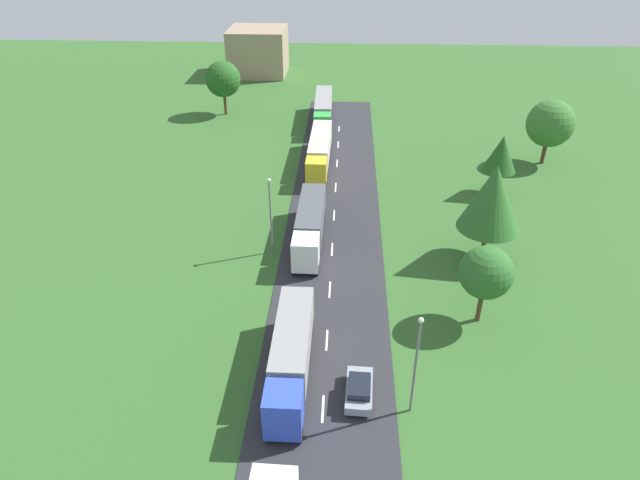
{
  "coord_description": "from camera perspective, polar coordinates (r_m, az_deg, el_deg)",
  "views": [
    {
      "loc": [
        1.09,
        1.14,
        29.54
      ],
      "look_at": [
        -1.07,
        44.73,
        2.72
      ],
      "focal_mm": 31.13,
      "sensor_mm": 36.0,
      "label": 1
    }
  ],
  "objects": [
    {
      "name": "truck_second",
      "position": [
        40.01,
        -3.01,
        -11.67
      ],
      "size": [
        2.51,
        12.14,
        3.62
      ],
      "color": "blue",
      "rests_on": "road"
    },
    {
      "name": "car_third",
      "position": [
        39.52,
        4.05,
        -15.08
      ],
      "size": [
        2.0,
        4.03,
        1.52
      ],
      "color": "#8C939E",
      "rests_on": "road"
    },
    {
      "name": "tree_birch",
      "position": [
        91.43,
        -9.95,
        15.97
      ],
      "size": [
        5.52,
        5.52,
        8.42
      ],
      "color": "#513823",
      "rests_on": "ground"
    },
    {
      "name": "lamppost_third",
      "position": [
        52.41,
        -5.1,
        2.85
      ],
      "size": [
        0.36,
        0.36,
        7.97
      ],
      "color": "slate",
      "rests_on": "ground"
    },
    {
      "name": "truck_third",
      "position": [
        55.05,
        -1.05,
        1.64
      ],
      "size": [
        2.62,
        12.78,
        3.44
      ],
      "color": "white",
      "rests_on": "road"
    },
    {
      "name": "tree_maple",
      "position": [
        52.6,
        17.29,
        4.18
      ],
      "size": [
        5.73,
        5.73,
        9.74
      ],
      "color": "#513823",
      "rests_on": "ground"
    },
    {
      "name": "lamppost_second",
      "position": [
        36.6,
        9.84,
        -12.18
      ],
      "size": [
        0.36,
        0.36,
        8.06
      ],
      "color": "slate",
      "rests_on": "ground"
    },
    {
      "name": "tree_pine",
      "position": [
        45.2,
        16.71,
        -3.25
      ],
      "size": [
        4.27,
        4.27,
        6.88
      ],
      "color": "#513823",
      "rests_on": "ground"
    },
    {
      "name": "truck_fifth",
      "position": [
        87.25,
        0.34,
        13.31
      ],
      "size": [
        2.78,
        14.82,
        3.7
      ],
      "color": "green",
      "rests_on": "road"
    },
    {
      "name": "tree_oak",
      "position": [
        66.75,
        18.12,
        8.39
      ],
      "size": [
        3.82,
        3.82,
        7.13
      ],
      "color": "#513823",
      "rests_on": "ground"
    },
    {
      "name": "road",
      "position": [
        37.65,
        0.11,
        -20.03
      ],
      "size": [
        10.0,
        140.0,
        0.06
      ],
      "primitive_type": "cube",
      "color": "#2B2B30",
      "rests_on": "ground"
    },
    {
      "name": "tree_elm",
      "position": [
        77.34,
        22.6,
        10.99
      ],
      "size": [
        5.95,
        5.95,
        8.39
      ],
      "color": "#513823",
      "rests_on": "ground"
    },
    {
      "name": "lane_marking_centre",
      "position": [
        36.56,
        -0.04,
        -22.14
      ],
      "size": [
        0.16,
        122.21,
        0.01
      ],
      "color": "white",
      "rests_on": "road"
    },
    {
      "name": "distant_building",
      "position": [
        115.22,
        -6.36,
        18.72
      ],
      "size": [
        10.81,
        10.96,
        8.53
      ],
      "primitive_type": "cube",
      "color": "#9E846B",
      "rests_on": "ground"
    },
    {
      "name": "truck_fourth",
      "position": [
        71.98,
        -0.05,
        9.21
      ],
      "size": [
        2.67,
        14.77,
        3.59
      ],
      "color": "yellow",
      "rests_on": "road"
    }
  ]
}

